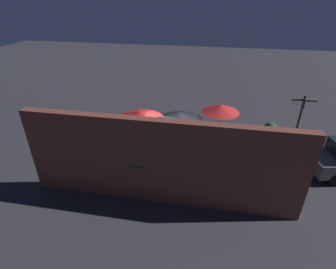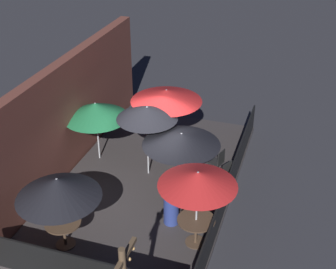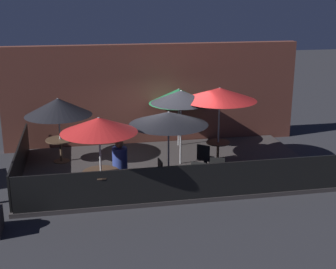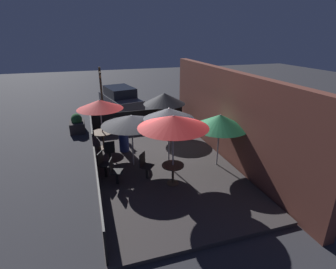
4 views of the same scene
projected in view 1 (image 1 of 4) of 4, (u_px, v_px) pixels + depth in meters
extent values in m
plane|color=#2D2D33|center=(172.00, 161.00, 13.10)|extent=(60.00, 60.00, 0.00)
cube|color=#383333|center=(172.00, 160.00, 13.07)|extent=(8.93, 5.12, 0.12)
cube|color=brown|center=(160.00, 163.00, 9.82)|extent=(10.53, 0.36, 3.61)
cube|color=black|center=(179.00, 127.00, 14.97)|extent=(8.73, 0.05, 0.95)
cube|color=black|center=(266.00, 160.00, 12.11)|extent=(0.05, 4.92, 0.95)
cylinder|color=#B2B2B7|center=(244.00, 161.00, 11.09)|extent=(0.05, 0.05, 2.06)
cone|color=black|center=(247.00, 146.00, 10.72)|extent=(2.09, 2.09, 0.54)
cylinder|color=#B2B2B7|center=(141.00, 134.00, 12.75)|extent=(0.05, 0.05, 2.43)
cone|color=red|center=(140.00, 115.00, 12.25)|extent=(2.27, 2.27, 0.39)
cylinder|color=#B2B2B7|center=(219.00, 124.00, 13.94)|extent=(0.05, 0.05, 2.20)
cone|color=red|center=(221.00, 108.00, 13.50)|extent=(1.95, 1.95, 0.38)
cylinder|color=#B2B2B7|center=(146.00, 164.00, 10.93)|extent=(0.05, 0.05, 2.04)
cone|color=#1E6B3D|center=(146.00, 148.00, 10.56)|extent=(2.08, 2.08, 0.51)
cylinder|color=#B2B2B7|center=(180.00, 131.00, 13.45)|extent=(0.05, 0.05, 2.01)
cone|color=black|center=(180.00, 117.00, 13.05)|extent=(2.23, 2.23, 0.36)
cylinder|color=#B2B2B7|center=(163.00, 139.00, 12.40)|extent=(0.05, 0.05, 2.35)
cone|color=black|center=(163.00, 121.00, 11.92)|extent=(1.84, 1.84, 0.39)
cylinder|color=#4C3828|center=(241.00, 180.00, 11.59)|extent=(0.51, 0.51, 0.02)
cylinder|color=#4C3828|center=(242.00, 174.00, 11.42)|extent=(0.08, 0.08, 0.71)
cylinder|color=#4C3828|center=(243.00, 167.00, 11.24)|extent=(0.92, 0.92, 0.04)
cylinder|color=#4C3828|center=(142.00, 155.00, 13.34)|extent=(0.41, 0.41, 0.02)
cylinder|color=#4C3828|center=(142.00, 149.00, 13.18)|extent=(0.08, 0.08, 0.68)
cylinder|color=#4C3828|center=(141.00, 143.00, 13.00)|extent=(0.74, 0.74, 0.04)
cylinder|color=#4C3828|center=(217.00, 142.00, 14.48)|extent=(0.53, 0.53, 0.02)
cylinder|color=#4C3828|center=(218.00, 136.00, 14.30)|extent=(0.08, 0.08, 0.73)
cylinder|color=#4C3828|center=(218.00, 130.00, 14.12)|extent=(0.97, 0.97, 0.04)
cube|color=black|center=(160.00, 135.00, 14.70)|extent=(0.10, 0.10, 0.44)
cube|color=black|center=(160.00, 131.00, 14.58)|extent=(0.50, 0.50, 0.04)
cube|color=black|center=(162.00, 126.00, 14.60)|extent=(0.39, 0.15, 0.44)
cube|color=black|center=(157.00, 145.00, 13.78)|extent=(0.11, 0.11, 0.46)
cube|color=black|center=(157.00, 141.00, 13.66)|extent=(0.56, 0.56, 0.04)
cube|color=black|center=(159.00, 136.00, 13.64)|extent=(0.33, 0.28, 0.44)
cube|color=black|center=(192.00, 137.00, 14.49)|extent=(0.09, 0.09, 0.44)
cube|color=black|center=(192.00, 134.00, 14.37)|extent=(0.43, 0.43, 0.04)
cube|color=black|center=(189.00, 130.00, 14.27)|extent=(0.07, 0.40, 0.44)
cube|color=black|center=(171.00, 133.00, 14.88)|extent=(0.11, 0.11, 0.46)
cube|color=black|center=(171.00, 129.00, 14.76)|extent=(0.54, 0.54, 0.04)
cube|color=black|center=(173.00, 124.00, 14.76)|extent=(0.37, 0.22, 0.44)
cylinder|color=navy|center=(207.00, 140.00, 13.58)|extent=(0.48, 0.48, 1.10)
sphere|color=brown|center=(208.00, 129.00, 13.26)|extent=(0.23, 0.23, 0.23)
cube|color=#332D2D|center=(269.00, 134.00, 14.93)|extent=(1.07, 0.75, 0.56)
ellipsoid|color=#235128|center=(270.00, 128.00, 14.73)|extent=(0.70, 0.56, 0.63)
cylinder|color=brown|center=(297.00, 126.00, 12.89)|extent=(0.12, 0.12, 3.22)
cube|color=brown|center=(304.00, 100.00, 12.22)|extent=(1.10, 0.08, 0.08)
sphere|color=#F4B260|center=(314.00, 104.00, 12.22)|extent=(0.07, 0.07, 0.07)
sphere|color=#F4B260|center=(309.00, 105.00, 12.29)|extent=(0.07, 0.07, 0.07)
sphere|color=#F4B260|center=(305.00, 106.00, 12.34)|extent=(0.07, 0.07, 0.07)
sphere|color=#F4B260|center=(301.00, 106.00, 12.37)|extent=(0.07, 0.07, 0.07)
sphere|color=#F4B260|center=(297.00, 104.00, 12.38)|extent=(0.07, 0.07, 0.07)
sphere|color=#F4B260|center=(293.00, 103.00, 12.37)|extent=(0.07, 0.07, 0.07)
cylinder|color=black|center=(336.00, 180.00, 11.28)|extent=(0.66, 0.31, 0.64)
cylinder|color=black|center=(317.00, 159.00, 12.69)|extent=(0.66, 0.31, 0.64)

